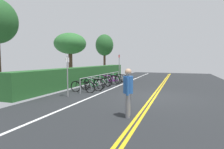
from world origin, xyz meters
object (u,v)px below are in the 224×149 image
object	(u,v)px
bicycle_1	(91,84)
bicycle_5	(108,80)
tree_far_right	(104,45)
bicycle_4	(103,81)
bicycle_7	(114,78)
sign_post_near	(67,72)
pedestrian	(128,90)
bicycle_2	(94,84)
tree_mid	(70,44)
bicycle_6	(113,79)
bicycle_0	(83,87)
sign_post_far	(119,65)
bicycle_3	(98,82)
bike_rack	(104,77)
bicycle_8	(117,78)

from	to	relation	value
bicycle_1	bicycle_5	size ratio (longest dim) A/B	1.05
tree_far_right	bicycle_4	bearing A→B (deg)	-158.58
bicycle_5	bicycle_7	distance (m)	1.51
sign_post_near	bicycle_7	bearing A→B (deg)	-1.54
bicycle_1	pedestrian	size ratio (longest dim) A/B	1.11
bicycle_2	tree_mid	distance (m)	5.65
bicycle_2	bicycle_5	world-z (taller)	bicycle_5
bicycle_4	bicycle_7	world-z (taller)	bicycle_7
bicycle_6	tree_far_right	world-z (taller)	tree_far_right
bicycle_4	pedestrian	bearing A→B (deg)	-151.10
bicycle_0	bicycle_4	xyz separation A→B (m)	(2.95, -0.03, 0.01)
sign_post_far	bicycle_2	bearing A→B (deg)	-179.09
bicycle_0	bicycle_4	world-z (taller)	bicycle_4
pedestrian	sign_post_near	distance (m)	4.40
bicycle_2	bicycle_3	xyz separation A→B (m)	(0.64, 0.03, 0.02)
bicycle_0	bicycle_1	bearing A→B (deg)	-11.58
bicycle_0	pedestrian	world-z (taller)	pedestrian
bicycle_7	tree_mid	xyz separation A→B (m)	(-0.63, 3.81, 2.90)
bike_rack	bicycle_8	xyz separation A→B (m)	(2.98, -0.06, -0.31)
bicycle_5	bicycle_6	size ratio (longest dim) A/B	1.01
bicycle_1	bicycle_6	size ratio (longest dim) A/B	1.06
bicycle_2	bicycle_1	bearing A→B (deg)	-168.58
bike_rack	bicycle_0	world-z (taller)	bike_rack
bicycle_1	bicycle_2	bearing A→B (deg)	11.42
bicycle_7	bicycle_8	xyz separation A→B (m)	(0.72, -0.06, -0.04)
bicycle_2	pedestrian	bearing A→B (deg)	-144.66
bicycle_4	sign_post_near	world-z (taller)	sign_post_near
bicycle_8	sign_post_far	size ratio (longest dim) A/B	0.70
bicycle_3	bicycle_8	bearing A→B (deg)	-2.56
bicycle_6	tree_mid	distance (m)	4.93
bicycle_0	tree_far_right	world-z (taller)	tree_far_right
bicycle_2	pedestrian	world-z (taller)	pedestrian
bicycle_1	tree_far_right	bearing A→B (deg)	17.88
bicycle_7	pedestrian	size ratio (longest dim) A/B	1.08
bicycle_1	tree_mid	size ratio (longest dim) A/B	0.42
bicycle_3	bicycle_6	distance (m)	2.34
bicycle_0	bicycle_6	size ratio (longest dim) A/B	0.98
bicycle_6	pedestrian	distance (m)	8.85
bicycle_6	sign_post_near	distance (m)	5.96
bicycle_1	pedestrian	distance (m)	5.72
bicycle_0	pedestrian	xyz separation A→B (m)	(-3.67, -3.69, 0.58)
sign_post_far	tree_mid	xyz separation A→B (m)	(-2.57, 3.64, 1.81)
bicycle_2	bicycle_8	xyz separation A→B (m)	(4.42, -0.14, -0.01)
bicycle_1	bicycle_7	bearing A→B (deg)	0.86
bicycle_1	pedestrian	world-z (taller)	pedestrian
tree_mid	sign_post_near	bearing A→B (deg)	-148.79
bicycle_7	bicycle_2	bearing A→B (deg)	178.85
bicycle_1	sign_post_near	xyz separation A→B (m)	(-2.22, 0.24, 0.87)
bicycle_8	sign_post_near	bearing A→B (deg)	178.12
bicycle_1	bicycle_4	size ratio (longest dim) A/B	1.09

